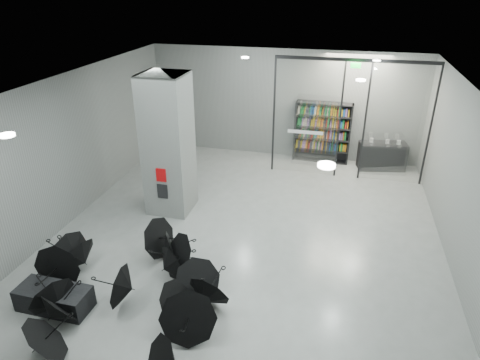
% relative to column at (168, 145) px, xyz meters
% --- Properties ---
extents(room, '(14.00, 14.02, 4.01)m').
position_rel_column_xyz_m(room, '(2.50, -2.00, 0.84)').
color(room, slate).
rests_on(room, ground).
extents(column, '(1.20, 1.20, 4.00)m').
position_rel_column_xyz_m(column, '(0.00, 0.00, 0.00)').
color(column, slate).
rests_on(column, ground).
extents(fire_cabinet, '(0.28, 0.04, 0.38)m').
position_rel_column_xyz_m(fire_cabinet, '(0.00, -0.62, -0.65)').
color(fire_cabinet, '#A50A07').
rests_on(fire_cabinet, column).
extents(info_panel, '(0.30, 0.03, 0.42)m').
position_rel_column_xyz_m(info_panel, '(0.00, -0.62, -1.15)').
color(info_panel, black).
rests_on(info_panel, column).
extents(exit_sign, '(0.30, 0.06, 0.15)m').
position_rel_column_xyz_m(exit_sign, '(4.90, 3.30, 1.82)').
color(exit_sign, '#0CE533').
rests_on(exit_sign, room).
extents(glass_partition, '(5.06, 0.08, 4.00)m').
position_rel_column_xyz_m(glass_partition, '(4.89, 3.50, 0.18)').
color(glass_partition, silver).
rests_on(glass_partition, ground).
extents(bench, '(1.53, 0.67, 0.49)m').
position_rel_column_xyz_m(bench, '(-0.75, -4.58, -1.76)').
color(bench, black).
rests_on(bench, ground).
extents(bookshelf, '(2.04, 0.48, 2.23)m').
position_rel_column_xyz_m(bookshelf, '(4.02, 4.75, -0.89)').
color(bookshelf, black).
rests_on(bookshelf, ground).
extents(shop_counter, '(1.72, 0.97, 0.97)m').
position_rel_column_xyz_m(shop_counter, '(6.19, 4.50, -1.51)').
color(shop_counter, black).
rests_on(shop_counter, ground).
extents(umbrella_cluster, '(4.61, 4.86, 1.33)m').
position_rel_column_xyz_m(umbrella_cluster, '(0.71, -3.99, -1.68)').
color(umbrella_cluster, black).
rests_on(umbrella_cluster, ground).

